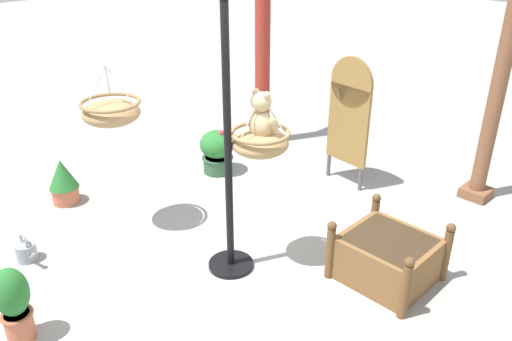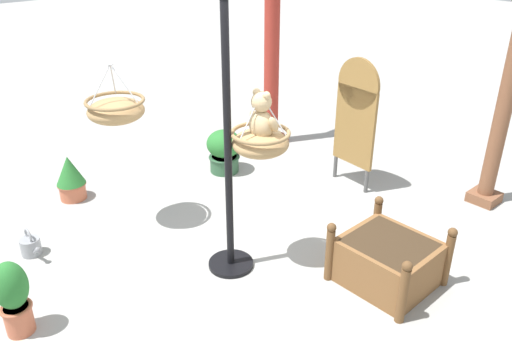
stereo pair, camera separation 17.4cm
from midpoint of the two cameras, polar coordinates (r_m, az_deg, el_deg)
name	(u,v)px [view 1 (the left image)]	position (r m, az deg, el deg)	size (l,w,h in m)	color
ground_plane	(253,267)	(5.13, -1.27, -10.64)	(40.00, 40.00, 0.00)	#9E9E99
display_pole_central	(229,192)	(4.70, -4.08, -2.41)	(0.44, 0.44, 2.61)	black
hanging_basket_with_teddy	(260,141)	(4.54, -0.63, 3.25)	(0.54, 0.54, 0.57)	#A37F51
teddy_bear	(262,119)	(4.48, -0.43, 5.76)	(0.32, 0.29, 0.46)	tan
hanging_basket_left_high	(111,112)	(5.37, -16.71, 6.29)	(0.60, 0.60, 0.60)	#A37F51
greenhouse_pillar_left	(498,89)	(6.34, 24.62, 8.27)	(0.34, 0.34, 2.85)	brown
greenhouse_pillar_right	(262,50)	(7.45, 0.04, 13.22)	(0.41, 0.41, 2.90)	#9E2D23
wooden_planter_box	(387,257)	(4.98, 13.42, -9.32)	(0.88, 0.83, 0.61)	brown
potted_plant_flowering_red	(63,181)	(6.51, -21.37, -1.11)	(0.34, 0.34, 0.56)	#BC6042
potted_plant_bushy_green	(217,151)	(6.83, -5.05, 2.21)	(0.46, 0.46, 0.62)	#2D5638
potted_plant_small_succulent	(14,303)	(4.60, -26.36, -13.08)	(0.27, 0.27, 0.68)	#BC6042
display_sign_board	(349,111)	(6.36, 9.56, 6.49)	(0.62, 0.09, 1.64)	olive
watering_can	(27,251)	(5.67, -24.98, -8.16)	(0.35, 0.20, 0.30)	gray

